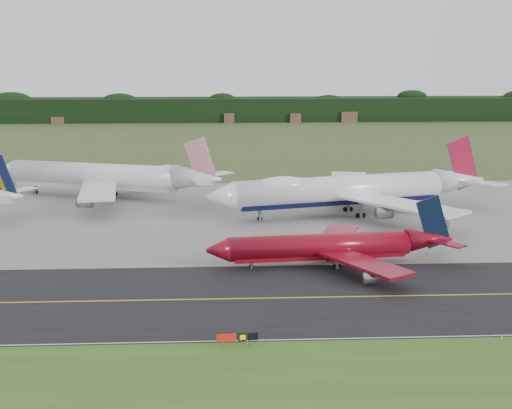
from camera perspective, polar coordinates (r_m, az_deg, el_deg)
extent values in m
plane|color=#425427|center=(108.47, -0.46, -6.82)|extent=(600.00, 600.00, 0.00)
cube|color=#2F5C1B|center=(76.24, 0.71, -15.34)|extent=(400.00, 30.00, 0.01)
cube|color=black|center=(104.70, -0.36, -7.52)|extent=(400.00, 32.00, 0.02)
cube|color=slate|center=(157.57, -1.25, -0.82)|extent=(400.00, 78.00, 0.01)
cube|color=gold|center=(104.69, -0.36, -7.51)|extent=(400.00, 0.40, 0.00)
cube|color=silver|center=(90.25, 0.08, -10.80)|extent=(400.00, 0.25, 0.00)
cube|color=black|center=(378.70, -2.25, 7.62)|extent=(700.00, 24.00, 12.00)
cylinder|color=white|center=(156.40, 6.64, 1.19)|extent=(47.56, 17.36, 6.03)
cube|color=black|center=(156.78, 6.63, 0.48)|extent=(44.89, 15.32, 2.11)
cone|color=white|center=(147.92, -2.90, 0.63)|extent=(7.22, 7.29, 6.03)
cone|color=white|center=(170.42, 15.95, 1.85)|extent=(13.63, 8.89, 6.03)
ellipsoid|color=white|center=(151.34, 2.03, 1.54)|extent=(13.18, 7.96, 3.85)
cube|color=white|center=(148.35, 11.62, 0.01)|extent=(23.59, 26.29, 0.52)
cube|color=white|center=(171.97, 7.38, 1.80)|extent=(13.55, 28.03, 0.52)
cube|color=maroon|center=(170.14, 16.23, 3.22)|extent=(8.53, 2.57, 12.50)
cylinder|color=gray|center=(147.50, 10.22, -0.66)|extent=(3.81, 3.26, 2.53)
cylinder|color=gray|center=(170.27, 6.31, 1.16)|extent=(3.81, 3.26, 2.53)
cylinder|color=gray|center=(140.19, 14.38, -1.51)|extent=(3.81, 3.26, 2.53)
cylinder|color=gray|center=(182.95, 6.44, 1.91)|extent=(3.81, 3.26, 2.53)
cylinder|color=black|center=(151.32, 0.31, -1.15)|extent=(1.17, 0.74, 1.09)
cylinder|color=slate|center=(155.76, 8.38, -0.34)|extent=(1.02, 1.02, 4.03)
cylinder|color=black|center=(156.08, 8.36, -0.87)|extent=(1.19, 0.79, 1.09)
cylinder|color=slate|center=(161.64, 7.38, 0.14)|extent=(1.02, 1.02, 4.03)
cylinder|color=black|center=(161.95, 7.37, -0.37)|extent=(1.19, 0.79, 1.09)
cylinder|color=maroon|center=(120.05, 5.11, -3.32)|extent=(30.79, 7.23, 4.13)
cube|color=maroon|center=(120.41, 5.10, -3.94)|extent=(29.17, 6.05, 1.45)
cone|color=maroon|center=(117.22, -3.08, -3.67)|extent=(4.22, 4.50, 4.13)
cone|color=maroon|center=(125.90, 13.69, -2.75)|extent=(8.44, 4.93, 4.13)
cube|color=maroon|center=(113.77, 8.70, -4.66)|extent=(13.46, 17.42, 0.46)
cube|color=maroon|center=(129.47, 6.47, -2.54)|extent=(10.78, 17.87, 0.46)
cube|color=black|center=(125.38, 14.00, -1.36)|extent=(6.52, 1.00, 9.40)
cylinder|color=gray|center=(110.31, 9.16, -5.82)|extent=(2.42, 1.96, 1.74)
cylinder|color=gray|center=(133.48, 5.87, -2.58)|extent=(2.42, 1.96, 1.74)
cylinder|color=black|center=(118.72, -0.38, -4.95)|extent=(0.77, 0.41, 0.74)
cylinder|color=slate|center=(119.17, 6.50, -4.62)|extent=(0.63, 0.63, 2.13)
cylinder|color=black|center=(119.37, 6.49, -4.94)|extent=(0.78, 0.45, 0.74)
cylinder|color=slate|center=(123.38, 5.95, -4.02)|extent=(0.63, 0.63, 2.13)
cylinder|color=black|center=(123.57, 5.94, -4.33)|extent=(0.78, 0.45, 0.74)
cube|color=#0C1536|center=(159.81, -19.78, 1.88)|extent=(7.44, 0.78, 10.70)
cylinder|color=silver|center=(179.80, -12.86, 2.30)|extent=(42.95, 18.87, 6.00)
cube|color=silver|center=(180.13, -12.83, 1.68)|extent=(40.44, 16.79, 2.10)
cone|color=silver|center=(192.21, -19.30, 2.53)|extent=(6.97, 7.36, 6.00)
cone|color=silver|center=(168.88, -4.62, 2.10)|extent=(12.68, 9.19, 6.00)
cube|color=silver|center=(165.73, -12.49, 1.13)|extent=(10.86, 25.52, 0.54)
cube|color=silver|center=(187.68, -9.05, 2.52)|extent=(22.51, 23.45, 0.54)
cube|color=#B80D1D|center=(168.03, -4.43, 3.40)|extent=(8.02, 2.98, 11.92)
cylinder|color=gray|center=(161.10, -13.54, 0.18)|extent=(3.89, 3.40, 2.52)
cylinder|color=gray|center=(193.43, -8.43, 2.33)|extent=(3.89, 3.40, 2.52)
cylinder|color=black|center=(188.79, -17.21, 0.95)|extent=(1.18, 0.79, 1.08)
cylinder|color=slate|center=(176.00, -12.30, 0.89)|extent=(1.06, 1.06, 3.78)
cylinder|color=black|center=(176.26, -12.28, 0.46)|extent=(1.19, 0.84, 1.08)
cylinder|color=slate|center=(181.78, -11.36, 1.28)|extent=(1.06, 1.06, 3.78)
cylinder|color=black|center=(182.03, -11.34, 0.86)|extent=(1.19, 0.84, 1.08)
cylinder|color=slate|center=(88.21, -2.60, -11.14)|extent=(0.13, 0.13, 0.74)
cylinder|color=slate|center=(88.55, -0.52, -11.03)|extent=(0.13, 0.13, 0.74)
cube|color=maroon|center=(87.91, -2.40, -10.62)|extent=(2.34, 0.42, 0.95)
cube|color=black|center=(88.12, -1.07, -10.55)|extent=(1.07, 0.29, 0.95)
cube|color=black|center=(88.28, -0.24, -10.50)|extent=(1.28, 0.31, 0.95)
cylinder|color=yellow|center=(89.19, -0.76, -10.94)|extent=(0.16, 0.16, 0.50)
cylinder|color=yellow|center=(95.77, 19.08, -9.97)|extent=(0.16, 0.16, 0.50)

